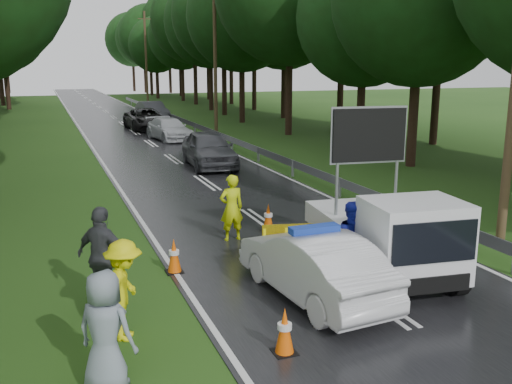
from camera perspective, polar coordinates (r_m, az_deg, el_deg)
name	(u,v)px	position (r m, az deg, el deg)	size (l,w,h in m)	color
ground	(370,298)	(11.86, 11.31, -10.36)	(160.00, 160.00, 0.00)	#214614
road	(135,132)	(39.91, -12.04, 5.87)	(7.00, 140.00, 0.02)	black
guardrail	(189,123)	(40.24, -6.75, 6.89)	(0.12, 60.06, 0.70)	gray
utility_pole_mid	(215,56)	(38.82, -4.11, 13.41)	(1.40, 0.24, 10.00)	#4D3724
utility_pole_far	(146,59)	(64.17, -10.94, 12.95)	(1.40, 0.24, 10.00)	#4D3724
police_sedan	(313,265)	(11.48, 5.77, -7.32)	(1.81, 4.22, 1.49)	silver
work_truck	(388,234)	(12.77, 13.04, -4.09)	(2.48, 4.72, 3.61)	gray
barrier	(318,234)	(13.09, 6.23, -4.21)	(2.51, 0.64, 1.06)	#F8EE0D
officer	(232,208)	(14.99, -2.46, -1.60)	(0.65, 0.43, 1.78)	#C9E10C
civilian	(354,243)	(12.21, 9.77, -5.08)	(0.88, 0.69, 1.81)	#1A23AE
bystander_left	(124,290)	(9.99, -13.03, -9.53)	(1.13, 0.65, 1.75)	yellow
bystander_mid	(103,257)	(11.33, -15.07, -6.31)	(1.16, 0.48, 1.99)	#3B3D42
bystander_right	(106,331)	(8.57, -14.82, -13.33)	(0.88, 0.57, 1.80)	gray
queue_car_first	(209,149)	(25.96, -4.73, 4.33)	(1.93, 4.81, 1.64)	#38393F
queue_car_second	(169,129)	(35.52, -8.67, 6.24)	(1.85, 4.54, 1.32)	#A8AAB0
queue_car_third	(146,119)	(41.31, -10.93, 7.18)	(2.47, 5.36, 1.49)	black
queue_car_fourth	(152,111)	(47.46, -10.33, 7.95)	(1.66, 4.76, 1.57)	#404148
cone_near_left	(285,331)	(9.46, 2.88, -13.76)	(0.38, 0.38, 0.80)	black
cone_center	(303,265)	(12.56, 4.68, -7.28)	(0.31, 0.31, 0.65)	black
cone_far	(268,218)	(15.87, 1.23, -2.63)	(0.38, 0.38, 0.81)	black
cone_left_mid	(174,256)	(12.96, -8.20, -6.37)	(0.38, 0.38, 0.80)	black
cone_right	(402,216)	(16.76, 14.36, -2.37)	(0.34, 0.34, 0.71)	black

